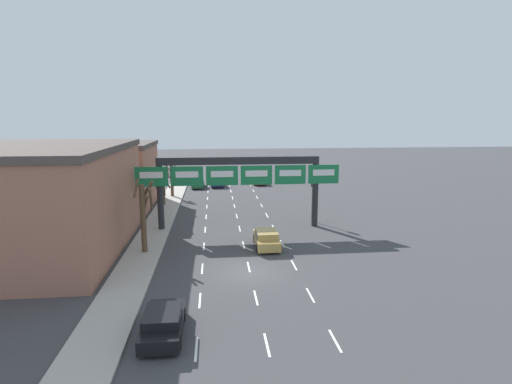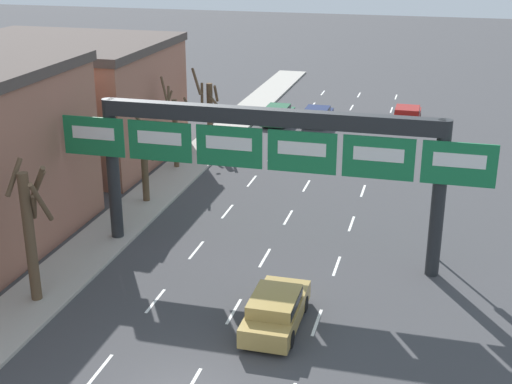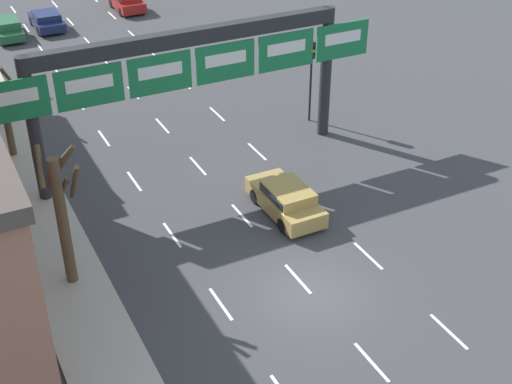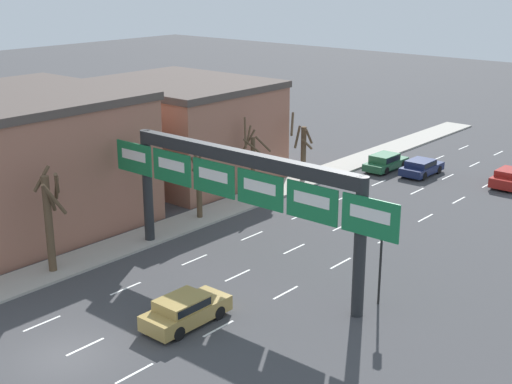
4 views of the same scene
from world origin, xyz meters
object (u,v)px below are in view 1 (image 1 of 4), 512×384
object	(u,v)px
car_green	(198,183)
car_navy	(217,182)
tree_bare_third	(144,213)
car_black	(163,322)
sign_gantry	(239,175)
car_red	(259,180)
traffic_light_near_gantry	(313,190)
tree_bare_furthest	(163,182)
car_gold	(266,238)
tree_bare_closest	(162,195)
tree_bare_second	(171,178)

from	to	relation	value
car_green	car_navy	bearing A→B (deg)	10.77
tree_bare_third	car_black	bearing A→B (deg)	-77.03
sign_gantry	car_black	bearing A→B (deg)	-104.67
car_red	traffic_light_near_gantry	distance (m)	24.00
tree_bare_third	tree_bare_furthest	distance (m)	17.24
car_red	sign_gantry	bearing A→B (deg)	-100.66
traffic_light_near_gantry	tree_bare_third	xyz separation A→B (m)	(-15.37, -8.15, 0.04)
car_green	traffic_light_near_gantry	distance (m)	25.02
car_navy	tree_bare_furthest	xyz separation A→B (m)	(-6.54, -13.07, 2.19)
sign_gantry	car_gold	xyz separation A→B (m)	(1.84, -5.91, -4.44)
car_red	traffic_light_near_gantry	size ratio (longest dim) A/B	0.90
tree_bare_closest	tree_bare_furthest	distance (m)	5.99
car_red	car_navy	bearing A→B (deg)	-166.78
tree_bare_closest	tree_bare_third	bearing A→B (deg)	-89.57
traffic_light_near_gantry	tree_bare_second	size ratio (longest dim) A/B	0.88
car_red	tree_bare_closest	world-z (taller)	tree_bare_closest
tree_bare_closest	tree_bare_second	world-z (taller)	tree_bare_second
car_navy	car_green	bearing A→B (deg)	-169.23
tree_bare_furthest	tree_bare_closest	bearing A→B (deg)	-84.86
traffic_light_near_gantry	car_green	bearing A→B (deg)	119.94
tree_bare_second	tree_bare_furthest	size ratio (longest dim) A/B	0.91
car_navy	tree_bare_second	world-z (taller)	tree_bare_second
tree_bare_third	car_green	bearing A→B (deg)	84.33
car_gold	tree_bare_third	size ratio (longest dim) A/B	0.76
tree_bare_second	car_navy	bearing A→B (deg)	51.19
tree_bare_second	tree_bare_third	xyz separation A→B (m)	(0.23, -22.64, 0.66)
tree_bare_closest	car_gold	bearing A→B (deg)	-47.87
sign_gantry	tree_bare_second	xyz separation A→B (m)	(-8.05, 16.23, -2.57)
car_red	tree_bare_furthest	distance (m)	19.84
car_navy	tree_bare_furthest	bearing A→B (deg)	-116.58
tree_bare_third	traffic_light_near_gantry	bearing A→B (deg)	27.93
car_black	tree_bare_furthest	xyz separation A→B (m)	(-3.49, 29.68, 2.15)
sign_gantry	tree_bare_second	world-z (taller)	sign_gantry
sign_gantry	traffic_light_near_gantry	distance (m)	8.00
car_navy	car_gold	bearing A→B (deg)	-82.86
sign_gantry	tree_bare_third	world-z (taller)	sign_gantry
tree_bare_second	tree_bare_third	bearing A→B (deg)	-89.41
sign_gantry	car_black	world-z (taller)	sign_gantry
tree_bare_third	tree_bare_furthest	world-z (taller)	tree_bare_third
tree_bare_second	tree_bare_furthest	bearing A→B (deg)	-94.08
car_gold	car_black	bearing A→B (deg)	-117.61
car_black	tree_bare_third	bearing A→B (deg)	102.97
car_gold	tree_bare_closest	size ratio (longest dim) A/B	0.88
car_red	car_gold	bearing A→B (deg)	-95.37
tree_bare_closest	tree_bare_furthest	bearing A→B (deg)	95.14
sign_gantry	car_green	bearing A→B (deg)	101.79
car_navy	tree_bare_third	distance (m)	30.97
car_red	car_navy	distance (m)	6.86
sign_gantry	tree_bare_third	distance (m)	10.29
car_black	tree_bare_second	size ratio (longest dim) A/B	0.84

